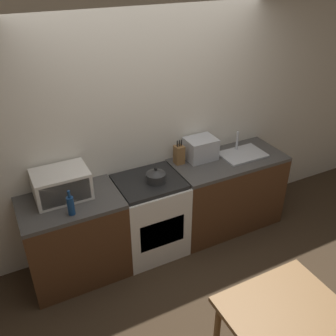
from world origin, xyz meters
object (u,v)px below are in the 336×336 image
object	(u,v)px
stove_range	(150,216)
dining_table	(289,325)
kettle	(156,176)
bottle	(71,205)
microwave	(61,184)
toaster_oven	(201,149)

from	to	relation	value
stove_range	dining_table	xyz separation A→B (m)	(0.24, -1.82, 0.21)
kettle	bottle	size ratio (longest dim) A/B	0.82
microwave	bottle	distance (m)	0.31
microwave	dining_table	size ratio (longest dim) A/B	0.60
stove_range	dining_table	world-z (taller)	stove_range
bottle	stove_range	bearing A→B (deg)	13.38
stove_range	microwave	world-z (taller)	microwave
toaster_oven	kettle	bearing A→B (deg)	-162.28
toaster_oven	bottle	bearing A→B (deg)	-166.99
microwave	bottle	bearing A→B (deg)	-89.42
stove_range	toaster_oven	distance (m)	0.92
kettle	toaster_oven	bearing A→B (deg)	17.72
kettle	dining_table	bearing A→B (deg)	-84.01
kettle	toaster_oven	xyz separation A→B (m)	(0.65, 0.21, 0.05)
stove_range	bottle	xyz separation A→B (m)	(-0.84, -0.20, 0.55)
stove_range	microwave	bearing A→B (deg)	172.78
stove_range	kettle	size ratio (longest dim) A/B	4.50
microwave	dining_table	bearing A→B (deg)	-60.66
microwave	dining_table	distance (m)	2.24
bottle	toaster_oven	distance (m)	1.58
microwave	toaster_oven	world-z (taller)	microwave
dining_table	toaster_oven	bearing A→B (deg)	76.80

